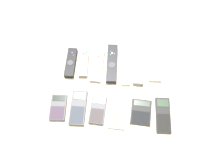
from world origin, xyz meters
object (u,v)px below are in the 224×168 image
Objects in this scene: remote_4 at (126,66)px; calculator_0 at (58,107)px; remote_0 at (71,63)px; remote_6 at (155,67)px; calculator_1 at (78,108)px; calculator_5 at (163,115)px; remote_5 at (140,65)px; calculator_3 at (118,112)px; calculator_2 at (98,110)px; remote_2 at (98,63)px; remote_3 at (112,63)px; remote_1 at (84,62)px; calculator_4 at (141,112)px.

calculator_0 is at bearing -144.29° from remote_4.
remote_6 is at bearing 1.10° from remote_0.
calculator_1 is (0.07, -0.22, -0.00)m from remote_0.
remote_0 reaches higher than calculator_1.
calculator_0 is 0.46m from calculator_5.
calculator_5 is (0.03, -0.24, -0.00)m from remote_6.
remote_5 is 1.35× the size of calculator_3.
calculator_5 is at bearing -62.91° from remote_5.
remote_5 reaches higher than calculator_2.
remote_2 is at bearing 98.86° from calculator_2.
remote_3 reaches higher than remote_6.
calculator_3 is at bearing -126.24° from remote_6.
calculator_5 is at bearing 2.40° from calculator_2.
calculator_3 is (0.27, -0.00, -0.00)m from calculator_0.
calculator_5 reaches higher than calculator_3.
calculator_4 is (0.28, -0.23, -0.01)m from remote_1.
remote_2 reaches higher than calculator_0.
calculator_0 is 0.81× the size of calculator_3.
calculator_5 is (0.44, -0.23, -0.01)m from remote_0.
remote_6 reaches higher than calculator_0.
remote_2 is at bearing 53.65° from calculator_0.
remote_0 reaches higher than calculator_5.
remote_3 is at bearing 81.86° from calculator_2.
remote_3 reaches higher than remote_0.
remote_4 is 0.24m from calculator_4.
calculator_1 is (-0.20, -0.22, 0.00)m from remote_4.
remote_0 is at bearing 150.59° from calculator_4.
remote_2 is 0.31m from calculator_4.
calculator_3 is (0.09, -0.00, -0.00)m from calculator_2.
remote_4 is at bearing 66.77° from calculator_2.
calculator_0 is 1.02× the size of calculator_4.
remote_3 is 1.34× the size of calculator_3.
remote_5 is at bearing -1.58° from remote_3.
remote_0 is 0.33m from remote_5.
calculator_0 is 0.09m from calculator_1.
remote_1 is at bearing -177.70° from remote_2.
calculator_4 is at bearing 7.24° from calculator_3.
calculator_2 is at bearing -3.14° from calculator_1.
calculator_0 is at bearing -175.79° from calculator_4.
calculator_0 is at bearing -135.01° from remote_3.
remote_6 is (0.28, 0.00, -0.00)m from remote_2.
calculator_3 is (-0.16, -0.24, -0.00)m from remote_6.
remote_3 reaches higher than calculator_2.
calculator_1 is (-0.13, -0.23, -0.00)m from remote_3.
remote_4 is 0.37m from calculator_0.
calculator_1 is (-0.34, -0.23, 0.00)m from remote_6.
remote_0 is 0.79× the size of remote_2.
remote_5 reaches higher than calculator_0.
calculator_0 is 0.37m from calculator_4.
calculator_1 is (0.09, 0.00, 0.00)m from calculator_0.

